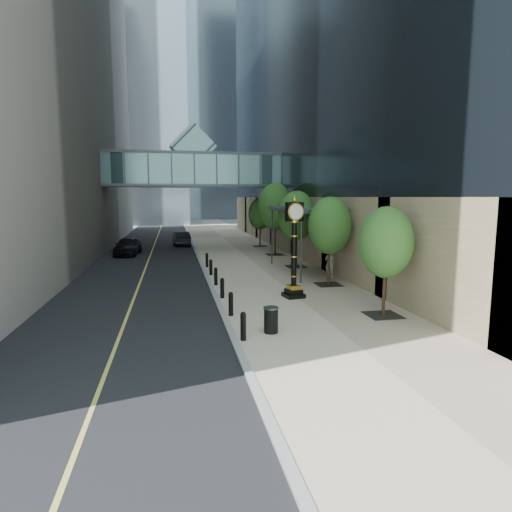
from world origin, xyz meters
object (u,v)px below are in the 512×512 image
(street_clock, at_px, (294,255))
(trash_bin, at_px, (271,321))
(pedestrian, at_px, (330,263))
(car_far, at_px, (181,238))
(car_near, at_px, (128,246))

(street_clock, height_order, trash_bin, street_clock)
(pedestrian, relative_size, car_far, 0.40)
(trash_bin, bearing_deg, street_clock, 65.78)
(street_clock, relative_size, trash_bin, 5.45)
(street_clock, relative_size, pedestrian, 2.83)
(trash_bin, xyz_separation_m, pedestrian, (6.06, 10.05, 0.42))
(pedestrian, xyz_separation_m, car_near, (-13.40, 13.36, -0.12))
(car_far, bearing_deg, trash_bin, 89.93)
(trash_bin, height_order, pedestrian, pedestrian)
(car_far, bearing_deg, car_near, 49.99)
(street_clock, relative_size, car_near, 1.07)
(pedestrian, bearing_deg, car_far, -56.38)
(pedestrian, distance_m, car_near, 18.93)
(street_clock, relative_size, car_far, 1.13)
(street_clock, height_order, pedestrian, street_clock)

